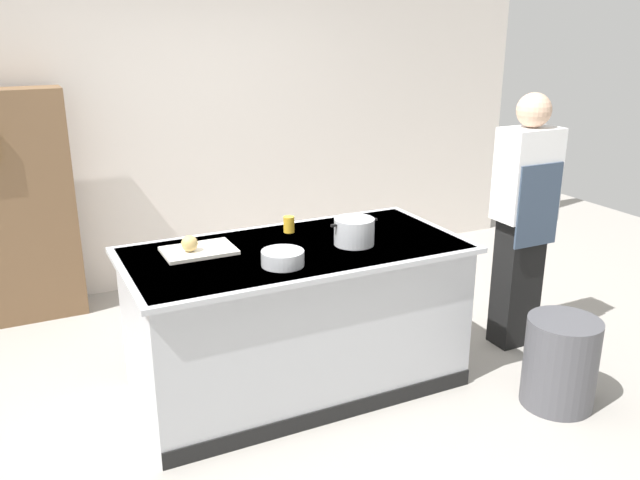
% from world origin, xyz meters
% --- Properties ---
extents(ground_plane, '(10.00, 10.00, 0.00)m').
position_xyz_m(ground_plane, '(0.00, 0.00, 0.00)').
color(ground_plane, '#9E9991').
extents(back_wall, '(6.40, 0.12, 3.00)m').
position_xyz_m(back_wall, '(0.00, 2.10, 1.50)').
color(back_wall, silver).
rests_on(back_wall, ground_plane).
extents(counter_island, '(1.98, 0.98, 0.90)m').
position_xyz_m(counter_island, '(0.00, -0.00, 0.47)').
color(counter_island, '#B7BABF').
rests_on(counter_island, ground_plane).
extents(cutting_board, '(0.40, 0.28, 0.02)m').
position_xyz_m(cutting_board, '(-0.53, 0.17, 0.91)').
color(cutting_board, silver).
rests_on(cutting_board, counter_island).
extents(onion, '(0.09, 0.09, 0.09)m').
position_xyz_m(onion, '(-0.58, 0.15, 0.97)').
color(onion, tan).
rests_on(onion, cutting_board).
extents(stock_pot, '(0.30, 0.24, 0.16)m').
position_xyz_m(stock_pot, '(0.33, -0.09, 0.98)').
color(stock_pot, '#B7BABF').
rests_on(stock_pot, counter_island).
extents(mixing_bowl, '(0.23, 0.23, 0.08)m').
position_xyz_m(mixing_bowl, '(-0.18, -0.23, 0.94)').
color(mixing_bowl, '#B7BABF').
rests_on(mixing_bowl, counter_island).
extents(juice_cup, '(0.07, 0.07, 0.10)m').
position_xyz_m(juice_cup, '(0.08, 0.29, 0.95)').
color(juice_cup, yellow).
rests_on(juice_cup, counter_island).
extents(trash_bin, '(0.42, 0.42, 0.54)m').
position_xyz_m(trash_bin, '(1.28, -0.85, 0.27)').
color(trash_bin, '#4C4C51').
rests_on(trash_bin, ground_plane).
extents(person_chef, '(0.38, 0.25, 1.72)m').
position_xyz_m(person_chef, '(1.59, -0.13, 0.91)').
color(person_chef, black).
rests_on(person_chef, ground_plane).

